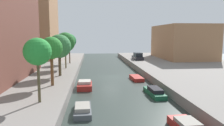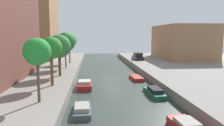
{
  "view_description": "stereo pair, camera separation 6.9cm",
  "coord_description": "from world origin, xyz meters",
  "px_view_note": "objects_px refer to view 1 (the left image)",
  "views": [
    {
      "loc": [
        -2.8,
        -31.47,
        6.27
      ],
      "look_at": [
        0.61,
        4.17,
        1.61
      ],
      "focal_mm": 34.33,
      "sensor_mm": 36.0,
      "label": 1
    },
    {
      "loc": [
        -2.73,
        -31.48,
        6.27
      ],
      "look_at": [
        0.61,
        4.17,
        1.61
      ],
      "focal_mm": 34.33,
      "sensor_mm": 36.0,
      "label": 2
    }
  ],
  "objects_px": {
    "low_block_right": "(182,42)",
    "street_tree_2": "(59,46)",
    "moored_boat_right_1": "(155,92)",
    "moored_boat_left_2": "(85,85)",
    "moored_boat_right_2": "(136,78)",
    "street_tree_3": "(65,42)",
    "street_tree_0": "(37,52)",
    "street_tree_1": "(51,49)",
    "apartment_tower_far": "(30,0)",
    "street_tree_4": "(69,41)",
    "parked_car": "(138,57)",
    "moored_boat_left_1": "(83,109)",
    "moored_boat_right_0": "(187,126)"
  },
  "relations": [
    {
      "from": "street_tree_2",
      "to": "moored_boat_right_1",
      "type": "height_order",
      "value": "street_tree_2"
    },
    {
      "from": "moored_boat_left_2",
      "to": "street_tree_4",
      "type": "bearing_deg",
      "value": 101.59
    },
    {
      "from": "apartment_tower_far",
      "to": "street_tree_0",
      "type": "height_order",
      "value": "apartment_tower_far"
    },
    {
      "from": "street_tree_3",
      "to": "low_block_right",
      "type": "bearing_deg",
      "value": 28.04
    },
    {
      "from": "moored_boat_left_2",
      "to": "moored_boat_right_1",
      "type": "xyz_separation_m",
      "value": [
        7.4,
        -3.57,
        -0.05
      ]
    },
    {
      "from": "parked_car",
      "to": "moored_boat_left_2",
      "type": "distance_m",
      "value": 23.49
    },
    {
      "from": "apartment_tower_far",
      "to": "street_tree_3",
      "type": "height_order",
      "value": "apartment_tower_far"
    },
    {
      "from": "street_tree_1",
      "to": "moored_boat_right_1",
      "type": "bearing_deg",
      "value": -6.86
    },
    {
      "from": "apartment_tower_far",
      "to": "street_tree_4",
      "type": "relative_size",
      "value": 4.65
    },
    {
      "from": "street_tree_0",
      "to": "moored_boat_right_1",
      "type": "xyz_separation_m",
      "value": [
        10.69,
        4.43,
        -4.63
      ]
    },
    {
      "from": "street_tree_0",
      "to": "parked_car",
      "type": "relative_size",
      "value": 1.09
    },
    {
      "from": "apartment_tower_far",
      "to": "moored_boat_left_2",
      "type": "bearing_deg",
      "value": -63.48
    },
    {
      "from": "apartment_tower_far",
      "to": "moored_boat_right_1",
      "type": "bearing_deg",
      "value": -55.11
    },
    {
      "from": "street_tree_1",
      "to": "moored_boat_right_2",
      "type": "distance_m",
      "value": 13.23
    },
    {
      "from": "moored_boat_right_1",
      "to": "moored_boat_right_2",
      "type": "bearing_deg",
      "value": 91.78
    },
    {
      "from": "moored_boat_right_2",
      "to": "street_tree_3",
      "type": "bearing_deg",
      "value": 153.01
    },
    {
      "from": "street_tree_1",
      "to": "street_tree_0",
      "type": "bearing_deg",
      "value": -90.0
    },
    {
      "from": "low_block_right",
      "to": "street_tree_1",
      "type": "distance_m",
      "value": 35.51
    },
    {
      "from": "street_tree_2",
      "to": "moored_boat_left_2",
      "type": "distance_m",
      "value": 6.39
    },
    {
      "from": "street_tree_3",
      "to": "moored_boat_left_2",
      "type": "distance_m",
      "value": 11.29
    },
    {
      "from": "apartment_tower_far",
      "to": "moored_boat_right_0",
      "type": "distance_m",
      "value": 43.7
    },
    {
      "from": "moored_boat_left_2",
      "to": "moored_boat_right_2",
      "type": "height_order",
      "value": "moored_boat_left_2"
    },
    {
      "from": "street_tree_1",
      "to": "street_tree_3",
      "type": "bearing_deg",
      "value": 90.0
    },
    {
      "from": "street_tree_3",
      "to": "street_tree_2",
      "type": "bearing_deg",
      "value": -90.0
    },
    {
      "from": "moored_boat_left_2",
      "to": "street_tree_1",
      "type": "bearing_deg",
      "value": -145.19
    },
    {
      "from": "apartment_tower_far",
      "to": "moored_boat_right_2",
      "type": "distance_m",
      "value": 31.29
    },
    {
      "from": "low_block_right",
      "to": "street_tree_3",
      "type": "xyz_separation_m",
      "value": [
        -24.95,
        -13.29,
        0.38
      ]
    },
    {
      "from": "street_tree_2",
      "to": "low_block_right",
      "type": "bearing_deg",
      "value": 38.36
    },
    {
      "from": "apartment_tower_far",
      "to": "street_tree_4",
      "type": "xyz_separation_m",
      "value": [
        9.05,
        -8.68,
        -8.65
      ]
    },
    {
      "from": "street_tree_2",
      "to": "parked_car",
      "type": "height_order",
      "value": "street_tree_2"
    },
    {
      "from": "low_block_right",
      "to": "street_tree_2",
      "type": "xyz_separation_m",
      "value": [
        -24.95,
        -19.75,
        0.05
      ]
    },
    {
      "from": "low_block_right",
      "to": "moored_boat_left_2",
      "type": "relative_size",
      "value": 5.16
    },
    {
      "from": "street_tree_1",
      "to": "parked_car",
      "type": "bearing_deg",
      "value": 58.47
    },
    {
      "from": "street_tree_3",
      "to": "street_tree_0",
      "type": "bearing_deg",
      "value": -90.0
    },
    {
      "from": "street_tree_0",
      "to": "street_tree_2",
      "type": "bearing_deg",
      "value": 90.0
    },
    {
      "from": "moored_boat_right_0",
      "to": "apartment_tower_far",
      "type": "bearing_deg",
      "value": 117.76
    },
    {
      "from": "street_tree_0",
      "to": "low_block_right",
      "type": "bearing_deg",
      "value": 51.15
    },
    {
      "from": "street_tree_1",
      "to": "street_tree_4",
      "type": "relative_size",
      "value": 0.93
    },
    {
      "from": "street_tree_1",
      "to": "moored_boat_left_2",
      "type": "height_order",
      "value": "street_tree_1"
    },
    {
      "from": "apartment_tower_far",
      "to": "moored_boat_left_1",
      "type": "distance_m",
      "value": 37.61
    },
    {
      "from": "apartment_tower_far",
      "to": "street_tree_2",
      "type": "xyz_separation_m",
      "value": [
        9.05,
        -21.49,
        -9.02
      ]
    },
    {
      "from": "moored_boat_right_2",
      "to": "moored_boat_left_2",
      "type": "bearing_deg",
      "value": -148.55
    },
    {
      "from": "moored_boat_left_1",
      "to": "low_block_right",
      "type": "bearing_deg",
      "value": 55.23
    },
    {
      "from": "moored_boat_right_2",
      "to": "street_tree_0",
      "type": "bearing_deg",
      "value": -130.16
    },
    {
      "from": "street_tree_0",
      "to": "street_tree_3",
      "type": "distance_m",
      "value": 17.69
    },
    {
      "from": "street_tree_1",
      "to": "moored_boat_left_1",
      "type": "height_order",
      "value": "street_tree_1"
    },
    {
      "from": "parked_car",
      "to": "street_tree_2",
      "type": "bearing_deg",
      "value": -128.89
    },
    {
      "from": "street_tree_2",
      "to": "street_tree_1",
      "type": "bearing_deg",
      "value": -90.0
    },
    {
      "from": "apartment_tower_far",
      "to": "moored_boat_right_2",
      "type": "bearing_deg",
      "value": -46.24
    },
    {
      "from": "street_tree_0",
      "to": "street_tree_4",
      "type": "relative_size",
      "value": 0.92
    }
  ]
}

